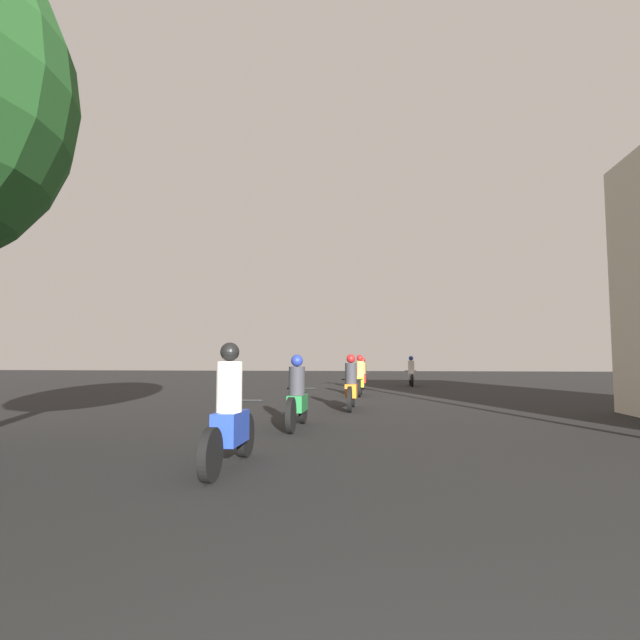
% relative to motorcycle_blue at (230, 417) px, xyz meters
% --- Properties ---
extents(motorcycle_blue, '(0.60, 2.07, 1.57)m').
position_rel_motorcycle_blue_xyz_m(motorcycle_blue, '(0.00, 0.00, 0.00)').
color(motorcycle_blue, black).
rests_on(motorcycle_blue, ground_plane).
extents(motorcycle_green, '(0.60, 2.13, 1.46)m').
position_rel_motorcycle_blue_xyz_m(motorcycle_green, '(0.24, 3.73, -0.05)').
color(motorcycle_green, black).
rests_on(motorcycle_green, ground_plane).
extents(motorcycle_orange, '(0.60, 2.15, 1.51)m').
position_rel_motorcycle_blue_xyz_m(motorcycle_orange, '(1.10, 7.55, -0.03)').
color(motorcycle_orange, black).
rests_on(motorcycle_orange, ground_plane).
extents(motorcycle_yellow, '(0.60, 1.95, 1.54)m').
position_rel_motorcycle_blue_xyz_m(motorcycle_yellow, '(1.14, 12.88, -0.02)').
color(motorcycle_yellow, black).
rests_on(motorcycle_yellow, ground_plane).
extents(motorcycle_red, '(0.60, 1.92, 1.46)m').
position_rel_motorcycle_blue_xyz_m(motorcycle_red, '(1.10, 17.20, -0.04)').
color(motorcycle_red, black).
rests_on(motorcycle_red, ground_plane).
extents(motorcycle_silver, '(0.60, 2.11, 1.55)m').
position_rel_motorcycle_blue_xyz_m(motorcycle_silver, '(3.50, 20.21, -0.02)').
color(motorcycle_silver, black).
rests_on(motorcycle_silver, ground_plane).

